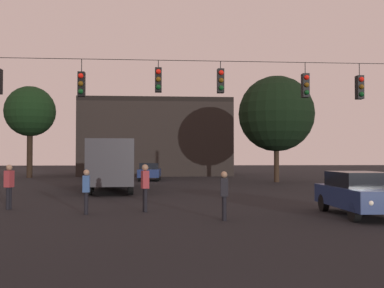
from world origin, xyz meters
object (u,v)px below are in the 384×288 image
Objects in this scene: car_near_right at (360,193)px; pedestrian_crossing_right at (86,189)px; car_far_left at (150,171)px; pedestrian_crossing_left at (224,193)px; city_bus at (112,160)px; pedestrian_crossing_center at (145,185)px; tree_behind_building at (276,114)px; pedestrian_near_bus at (9,184)px; tree_left_silhouette at (30,112)px.

pedestrian_crossing_right is (-9.51, 1.17, 0.10)m from car_near_right.
car_far_left is 25.49m from pedestrian_crossing_left.
city_bus is 11.10m from car_far_left.
pedestrian_crossing_left is 0.89× the size of pedestrian_crossing_center.
city_bus is 15.05m from tree_behind_building.
pedestrian_near_bus is at bearing 166.98° from pedestrian_crossing_center.
pedestrian_crossing_left is (5.02, -14.51, -0.98)m from city_bus.
pedestrian_near_bus is (-7.91, 3.71, 0.11)m from pedestrian_crossing_left.
pedestrian_crossing_right is 3.69m from pedestrian_near_bus.
city_bus is 6.41× the size of pedestrian_near_bus.
pedestrian_crossing_right is 0.18× the size of tree_behind_building.
car_far_left is at bearing 161.93° from tree_behind_building.
pedestrian_crossing_center is 22.42m from tree_behind_building.
tree_left_silhouette reaches higher than pedestrian_near_bus.
pedestrian_near_bus reaches higher than car_far_left.
tree_behind_building is (7.52, 21.96, 4.69)m from pedestrian_crossing_left.
tree_behind_building is (12.19, 20.02, 4.68)m from pedestrian_crossing_right.
pedestrian_near_bus is 29.11m from tree_left_silhouette.
tree_behind_building reaches higher than pedestrian_crossing_center.
pedestrian_crossing_right is (0.35, -12.57, -0.97)m from city_bus.
car_near_right is 9.59m from pedestrian_crossing_right.
pedestrian_crossing_center reaches higher than pedestrian_crossing_left.
car_near_right is at bearing -12.98° from pedestrian_near_bus.
car_far_left is 23.47m from pedestrian_crossing_right.
pedestrian_crossing_right is 0.91× the size of pedestrian_near_bus.
car_far_left is 2.77× the size of pedestrian_crossing_right.
pedestrian_near_bus is at bearing 167.02° from car_near_right.
pedestrian_crossing_right is at bearing -121.33° from tree_behind_building.
pedestrian_crossing_center is at bearing -89.42° from car_far_left.
car_far_left is 2.80× the size of pedestrian_crossing_left.
tree_left_silhouette is (-6.81, 27.75, 5.53)m from pedestrian_near_bus.
tree_left_silhouette is at bearing 112.70° from pedestrian_crossing_center.
pedestrian_crossing_right is at bearing -71.20° from tree_left_silhouette.
pedestrian_crossing_right is at bearing -88.41° from city_bus.
pedestrian_near_bus is at bearing -76.21° from tree_left_silhouette.
car_near_right is 2.78× the size of pedestrian_crossing_left.
tree_left_silhouette is at bearing 103.79° from pedestrian_near_bus.
pedestrian_crossing_center is at bearing -13.02° from pedestrian_near_bus.
car_near_right and car_far_left have the same top height.
tree_left_silhouette is (-19.57, 30.69, 5.72)m from car_near_right.
pedestrian_crossing_center is (0.23, -22.85, 0.21)m from car_far_left.
pedestrian_crossing_center is 1.11× the size of pedestrian_crossing_right.
pedestrian_crossing_left is 5.06m from pedestrian_crossing_right.
tree_left_silhouette is 1.04× the size of tree_behind_building.
car_near_right is at bearing -54.32° from city_bus.
pedestrian_crossing_right reaches higher than car_near_right.
city_bus reaches higher than car_near_right.
pedestrian_crossing_right is (-1.84, -23.40, 0.10)m from car_far_left.
car_near_right is at bearing -57.48° from tree_left_silhouette.
tree_behind_building is at bearing 58.67° from pedestrian_crossing_right.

